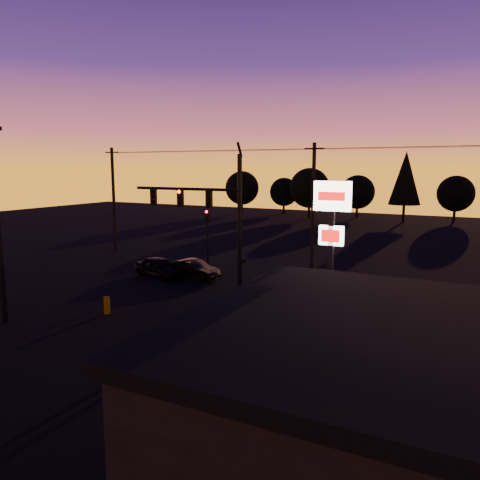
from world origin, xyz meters
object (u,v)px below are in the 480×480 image
object	(u,v)px
traffic_signal_mast	(212,214)
suv_parked	(370,372)
car_right	(316,281)
pylon_sign	(331,228)
bollard	(107,305)
secondary_signal	(207,230)
car_mid	(193,269)
car_left	(160,267)

from	to	relation	value
traffic_signal_mast	suv_parked	bearing A→B (deg)	-32.40
traffic_signal_mast	car_right	distance (m)	7.79
pylon_sign	bollard	xyz separation A→B (m)	(-11.13, -1.23, -4.47)
secondary_signal	bollard	world-z (taller)	secondary_signal
bollard	suv_parked	bearing A→B (deg)	-9.83
bollard	car_mid	world-z (taller)	car_mid
car_right	suv_parked	world-z (taller)	suv_parked
pylon_sign	car_left	world-z (taller)	pylon_sign
car_mid	car_right	xyz separation A→B (m)	(8.37, 0.45, 0.07)
suv_parked	traffic_signal_mast	bearing A→B (deg)	114.04
secondary_signal	pylon_sign	bearing A→B (deg)	-39.77
secondary_signal	car_left	size ratio (longest dim) A/B	1.10
car_right	suv_parked	bearing A→B (deg)	25.71
secondary_signal	suv_parked	xyz separation A→B (m)	(14.48, -13.57, -2.14)
car_right	traffic_signal_mast	bearing A→B (deg)	-38.90
car_right	suv_parked	distance (m)	12.50
car_mid	car_left	bearing A→B (deg)	112.93
secondary_signal	car_mid	distance (m)	3.64
car_right	suv_parked	size ratio (longest dim) A/B	0.93
secondary_signal	bollard	bearing A→B (deg)	-85.59
car_right	pylon_sign	bearing A→B (deg)	21.23
secondary_signal	car_left	bearing A→B (deg)	-116.12
car_left	car_right	xyz separation A→B (m)	(10.64, 1.07, 0.02)
suv_parked	car_left	bearing A→B (deg)	114.36
secondary_signal	bollard	xyz separation A→B (m)	(0.87, -11.22, -2.42)
traffic_signal_mast	car_mid	xyz separation A→B (m)	(-4.32, 4.68, -4.31)
bollard	car_mid	xyz separation A→B (m)	(-0.28, 8.40, 0.18)
bollard	secondary_signal	bearing A→B (deg)	94.41
car_mid	car_right	world-z (taller)	car_right
traffic_signal_mast	pylon_sign	size ratio (longest dim) A/B	1.26
traffic_signal_mast	suv_parked	world-z (taller)	traffic_signal_mast
pylon_sign	car_mid	xyz separation A→B (m)	(-11.41, 7.17, -4.29)
traffic_signal_mast	car_right	world-z (taller)	traffic_signal_mast
bollard	suv_parked	world-z (taller)	suv_parked
traffic_signal_mast	car_mid	size ratio (longest dim) A/B	2.25
secondary_signal	car_left	world-z (taller)	secondary_signal
secondary_signal	pylon_sign	size ratio (longest dim) A/B	0.64
bollard	car_left	xyz separation A→B (m)	(-2.55, 7.78, 0.23)
traffic_signal_mast	secondary_signal	xyz separation A→B (m)	(-4.90, 7.49, -2.07)
pylon_sign	car_right	xyz separation A→B (m)	(-3.04, 7.62, -4.22)
pylon_sign	car_left	size ratio (longest dim) A/B	1.72
bollard	traffic_signal_mast	bearing A→B (deg)	42.69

